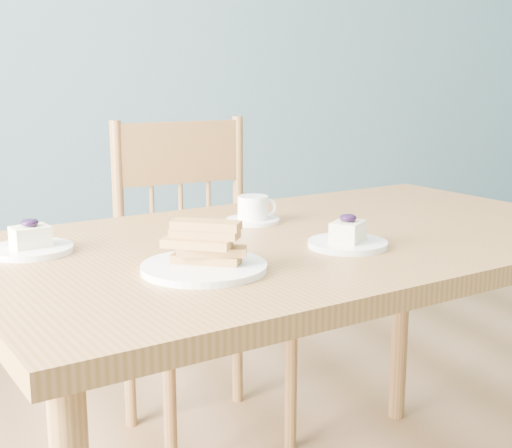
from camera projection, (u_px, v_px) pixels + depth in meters
name	position (u px, v px, depth m)	size (l,w,h in m)	color
dining_table	(303.00, 269.00, 1.57)	(1.53, 1.03, 0.76)	#99613A
dining_chair	(200.00, 279.00, 2.15)	(0.47, 0.45, 0.97)	#99613A
cheesecake_plate_near	(348.00, 239.00, 1.45)	(0.16, 0.16, 0.07)	white
cheesecake_plate_far	(31.00, 244.00, 1.41)	(0.16, 0.16, 0.07)	white
coffee_cup	(253.00, 211.00, 1.68)	(0.13, 0.13, 0.06)	white
biscotti_plate	(204.00, 256.00, 1.28)	(0.23, 0.23, 0.09)	white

